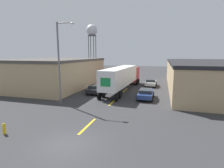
% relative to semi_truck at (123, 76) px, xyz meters
% --- Properties ---
extents(ground_plane, '(160.00, 160.00, 0.00)m').
position_rel_semi_truck_xyz_m(ground_plane, '(0.40, -18.53, -2.34)').
color(ground_plane, '#333335').
extents(road_centerline, '(0.20, 18.60, 0.01)m').
position_rel_semi_truck_xyz_m(road_centerline, '(0.40, -7.66, -2.33)').
color(road_centerline, gold).
rests_on(road_centerline, ground_plane).
extents(warehouse_left, '(12.82, 18.29, 5.05)m').
position_rel_semi_truck_xyz_m(warehouse_left, '(-12.81, 0.09, 0.19)').
color(warehouse_left, tan).
rests_on(warehouse_left, ground_plane).
extents(warehouse_right, '(12.79, 28.22, 4.72)m').
position_rel_semi_truck_xyz_m(warehouse_right, '(13.60, 5.13, 0.03)').
color(warehouse_right, tan).
rests_on(warehouse_right, ground_plane).
extents(semi_truck, '(3.57, 16.11, 3.86)m').
position_rel_semi_truck_xyz_m(semi_truck, '(0.00, 0.00, 0.00)').
color(semi_truck, '#B21919').
rests_on(semi_truck, ground_plane).
extents(parked_car_right_mid, '(2.05, 4.24, 1.32)m').
position_rel_semi_truck_xyz_m(parked_car_right_mid, '(4.19, -4.87, -1.62)').
color(parked_car_right_mid, navy).
rests_on(parked_car_right_mid, ground_plane).
extents(parked_car_right_far, '(2.05, 4.24, 1.32)m').
position_rel_semi_truck_xyz_m(parked_car_right_far, '(4.19, 4.88, -1.62)').
color(parked_car_right_far, silver).
rests_on(parked_car_right_far, ground_plane).
extents(parked_car_left_far, '(2.05, 4.24, 1.32)m').
position_rel_semi_truck_xyz_m(parked_car_left_far, '(-3.38, -3.55, -1.62)').
color(parked_car_left_far, black).
rests_on(parked_car_left_far, ground_plane).
extents(water_tower, '(4.56, 4.56, 17.81)m').
position_rel_semi_truck_xyz_m(water_tower, '(-22.17, 40.44, 12.75)').
color(water_tower, '#47474C').
rests_on(water_tower, ground_plane).
extents(street_lamp, '(2.31, 0.32, 9.48)m').
position_rel_semi_truck_xyz_m(street_lamp, '(-5.31, -9.87, 3.05)').
color(street_lamp, slate).
rests_on(street_lamp, ground_plane).
extents(fire_hydrant, '(0.22, 0.22, 0.84)m').
position_rel_semi_truck_xyz_m(fire_hydrant, '(-4.97, -18.37, -1.92)').
color(fire_hydrant, gold).
rests_on(fire_hydrant, ground_plane).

